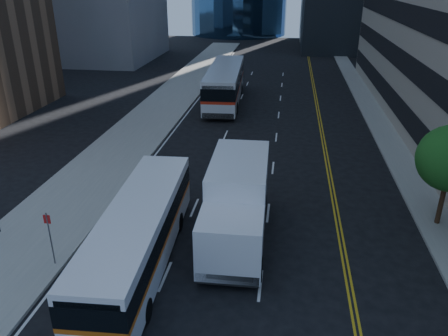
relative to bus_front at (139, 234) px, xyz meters
name	(u,v)px	position (x,y,z in m)	size (l,w,h in m)	color
ground	(243,319)	(4.72, -2.67, -1.56)	(160.00, 160.00, 0.00)	black
sidewalk_west	(158,112)	(-5.78, 22.33, -1.48)	(5.00, 90.00, 0.15)	gray
sidewalk_east	(378,122)	(13.72, 22.33, -1.48)	(2.00, 90.00, 0.15)	gray
bus_front	(139,234)	(0.00, 0.00, 0.00)	(2.95, 11.16, 2.85)	white
bus_rear	(225,83)	(-0.21, 26.91, 0.35)	(3.67, 13.68, 3.49)	silver
box_truck	(237,203)	(3.84, 2.65, 0.38)	(2.87, 7.76, 3.68)	white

